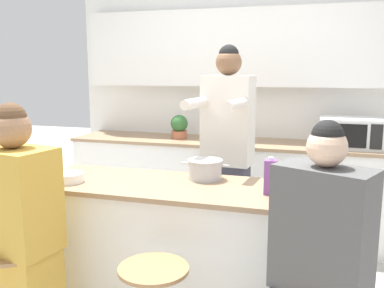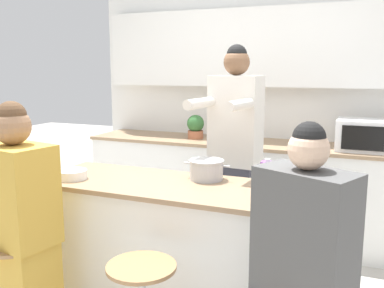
{
  "view_description": "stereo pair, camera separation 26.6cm",
  "coord_description": "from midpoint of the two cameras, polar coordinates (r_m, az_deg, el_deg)",
  "views": [
    {
      "loc": [
        0.76,
        -2.45,
        1.62
      ],
      "look_at": [
        0.0,
        0.07,
        1.16
      ],
      "focal_mm": 40.0,
      "sensor_mm": 36.0,
      "label": 1
    },
    {
      "loc": [
        1.01,
        -2.36,
        1.62
      ],
      "look_at": [
        0.0,
        0.07,
        1.16
      ],
      "focal_mm": 40.0,
      "sensor_mm": 36.0,
      "label": 2
    }
  ],
  "objects": [
    {
      "name": "person_wrapped_blanket",
      "position": [
        2.62,
        -24.81,
        -11.72
      ],
      "size": [
        0.46,
        0.36,
        1.45
      ],
      "rotation": [
        0.0,
        0.0,
        -0.19
      ],
      "color": "gold",
      "rests_on": "ground_plane"
    },
    {
      "name": "fruit_bowl",
      "position": [
        2.87,
        -18.84,
        -4.3
      ],
      "size": [
        0.2,
        0.2,
        0.06
      ],
      "color": "white",
      "rests_on": "kitchen_island"
    },
    {
      "name": "juice_carton",
      "position": [
        2.47,
        7.39,
        -4.4
      ],
      "size": [
        0.07,
        0.07,
        0.22
      ],
      "color": "#7A428E",
      "rests_on": "kitchen_island"
    },
    {
      "name": "cooking_pot",
      "position": [
        2.79,
        -0.99,
        -3.43
      ],
      "size": [
        0.32,
        0.23,
        0.13
      ],
      "color": "#B7BABC",
      "rests_on": "kitchen_island"
    },
    {
      "name": "coffee_cup_near",
      "position": [
        2.33,
        11.56,
        -6.86
      ],
      "size": [
        0.12,
        0.09,
        0.09
      ],
      "color": "white",
      "rests_on": "kitchen_island"
    },
    {
      "name": "back_counter",
      "position": [
        4.22,
        4.1,
        -5.89
      ],
      "size": [
        3.28,
        0.62,
        0.93
      ],
      "color": "white",
      "rests_on": "ground_plane"
    },
    {
      "name": "kitchen_island",
      "position": [
        2.81,
        -3.2,
        -14.42
      ],
      "size": [
        2.01,
        0.65,
        0.91
      ],
      "color": "black",
      "rests_on": "ground_plane"
    },
    {
      "name": "potted_plant",
      "position": [
        4.27,
        -3.51,
        2.33
      ],
      "size": [
        0.17,
        0.17,
        0.24
      ],
      "color": "#A86042",
      "rests_on": "back_counter"
    },
    {
      "name": "banana_bunch",
      "position": [
        2.74,
        11.73,
        -4.88
      ],
      "size": [
        0.13,
        0.09,
        0.04
      ],
      "color": "yellow",
      "rests_on": "kitchen_island"
    },
    {
      "name": "wall_back",
      "position": [
        4.35,
        5.15,
        8.9
      ],
      "size": [
        3.53,
        0.22,
        2.7
      ],
      "color": "silver",
      "rests_on": "ground_plane"
    },
    {
      "name": "microwave",
      "position": [
        3.97,
        18.63,
        1.41
      ],
      "size": [
        0.53,
        0.38,
        0.26
      ],
      "color": "white",
      "rests_on": "back_counter"
    },
    {
      "name": "person_cooking",
      "position": [
        3.26,
        2.35,
        -2.75
      ],
      "size": [
        0.42,
        0.62,
        1.8
      ],
      "rotation": [
        0.0,
        0.0,
        -0.1
      ],
      "color": "#383842",
      "rests_on": "ground_plane"
    }
  ]
}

